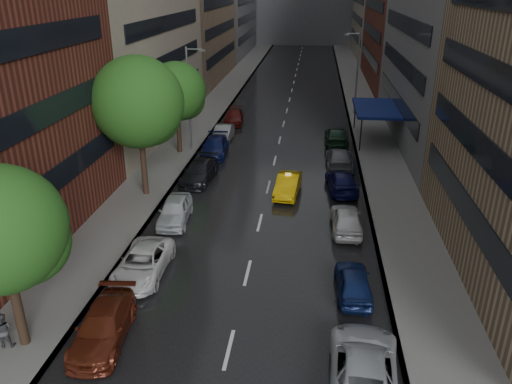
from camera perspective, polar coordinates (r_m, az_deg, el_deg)
road at (r=64.11m, az=3.76°, el=10.11°), size 14.00×140.00×0.01m
sidewalk_left at (r=65.14m, az=-4.29°, el=10.37°), size 4.00×140.00×0.15m
sidewalk_right at (r=64.30m, az=11.92°, el=9.78°), size 4.00×140.00×0.15m
tree_near at (r=21.42m, az=-27.20°, el=-3.86°), size 5.06×5.06×8.06m
tree_mid at (r=34.77m, az=-13.35°, el=9.93°), size 6.20×6.20×9.87m
tree_far at (r=43.94m, az=-9.09°, el=11.26°), size 5.07×5.07×8.09m
taxi at (r=35.94m, az=3.66°, el=0.83°), size 1.94×4.54×1.46m
parked_cars_left at (r=37.23m, az=-6.99°, el=1.52°), size 2.47×40.80×1.55m
parked_cars_right at (r=33.51m, az=10.05°, el=-1.14°), size 2.99×36.27×1.58m
ped_black_umbrella at (r=23.57m, az=-27.14°, el=-13.00°), size 0.96×0.98×2.09m
street_lamp_left at (r=44.76m, az=-7.61°, el=10.72°), size 1.74×0.22×9.00m
street_lamp_right at (r=58.37m, az=11.41°, el=13.33°), size 1.74×0.22×9.00m
awning at (r=49.08m, az=13.54°, el=9.27°), size 4.00×8.00×3.12m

